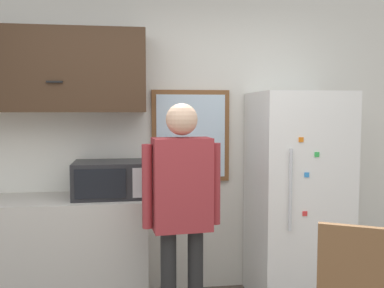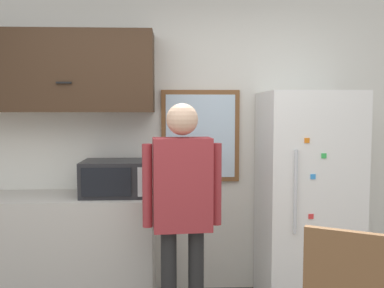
# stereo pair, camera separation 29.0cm
# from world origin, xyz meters

# --- Properties ---
(back_wall) EXTENTS (6.00, 0.06, 2.70)m
(back_wall) POSITION_xyz_m (0.00, 1.93, 1.35)
(back_wall) COLOR silver
(back_wall) RESTS_ON ground_plane
(counter) EXTENTS (2.12, 0.57, 0.91)m
(counter) POSITION_xyz_m (-1.14, 1.62, 0.46)
(counter) COLOR #BCB7AD
(counter) RESTS_ON ground_plane
(upper_cabinets) EXTENTS (2.12, 0.37, 0.66)m
(upper_cabinets) POSITION_xyz_m (-1.14, 1.73, 1.92)
(upper_cabinets) COLOR #3D2819
(microwave) EXTENTS (0.54, 0.42, 0.28)m
(microwave) POSITION_xyz_m (-0.39, 1.62, 1.06)
(microwave) COLOR #232326
(microwave) RESTS_ON counter
(person) EXTENTS (0.55, 0.25, 1.65)m
(person) POSITION_xyz_m (0.14, 1.08, 1.00)
(person) COLOR black
(person) RESTS_ON ground_plane
(refrigerator) EXTENTS (0.72, 0.73, 1.75)m
(refrigerator) POSITION_xyz_m (1.16, 1.54, 0.88)
(refrigerator) COLOR white
(refrigerator) RESTS_ON ground_plane
(window) EXTENTS (0.68, 0.05, 0.80)m
(window) POSITION_xyz_m (0.31, 1.89, 1.38)
(window) COLOR brown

